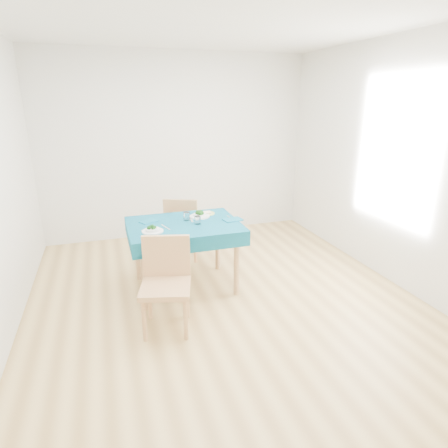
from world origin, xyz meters
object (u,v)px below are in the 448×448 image
object	(u,v)px
bowl_far	(200,214)
chair_near	(165,275)
side_plate	(207,213)
table	(185,256)
bowl_near	(153,229)
chair_far	(184,219)

from	to	relation	value
bowl_far	chair_near	bearing A→B (deg)	-121.20
bowl_far	side_plate	size ratio (longest dim) A/B	1.22
table	bowl_far	size ratio (longest dim) A/B	5.16
table	chair_near	bearing A→B (deg)	-114.36
chair_near	bowl_near	bearing A→B (deg)	106.32
chair_far	bowl_far	distance (m)	0.71
chair_near	bowl_far	world-z (taller)	chair_near
bowl_near	side_plate	xyz separation A→B (m)	(0.69, 0.43, -0.03)
bowl_near	bowl_far	xyz separation A→B (m)	(0.58, 0.34, 0.00)
chair_near	bowl_far	xyz separation A→B (m)	(0.57, 0.94, 0.24)
table	chair_far	world-z (taller)	chair_far
chair_near	bowl_far	bearing A→B (deg)	73.76
table	bowl_near	size ratio (longest dim) A/B	5.42
chair_far	bowl_near	bearing A→B (deg)	85.73
chair_near	bowl_far	distance (m)	1.12
bowl_near	bowl_far	distance (m)	0.68
bowl_far	bowl_near	bearing A→B (deg)	-149.40
table	bowl_far	xyz separation A→B (m)	(0.23, 0.18, 0.41)
table	side_plate	size ratio (longest dim) A/B	6.29
bowl_near	side_plate	bearing A→B (deg)	32.12
chair_near	chair_far	size ratio (longest dim) A/B	1.03
chair_far	bowl_far	bearing A→B (deg)	117.89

